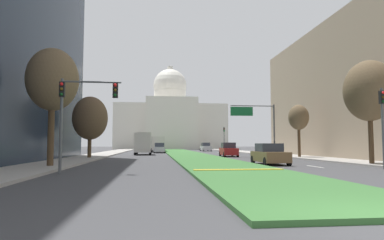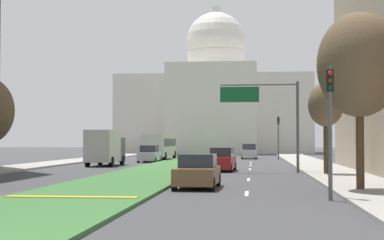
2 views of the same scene
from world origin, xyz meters
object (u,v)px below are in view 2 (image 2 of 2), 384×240
sedan_lead_stopped (197,172)px  sedan_distant (150,154)px  capitol_building (216,106)px  sedan_far_horizon (249,152)px  traffic_light_near_right (330,114)px  overhead_guide_sign (268,107)px  city_bus (160,145)px  box_truck_delivery (105,147)px  street_tree_right_near (359,65)px  traffic_light_far_right (278,132)px  sedan_midblock (222,160)px  street_tree_right_mid (326,106)px

sedan_lead_stopped → sedan_distant: 34.18m
capitol_building → sedan_far_horizon: capitol_building is taller
traffic_light_near_right → overhead_guide_sign: overhead_guide_sign is taller
traffic_light_near_right → city_bus: (-14.00, 47.16, -1.54)m
sedan_distant → box_truck_delivery: 9.36m
capitol_building → street_tree_right_near: 83.04m
capitol_building → traffic_light_far_right: capitol_building is taller
sedan_lead_stopped → city_bus: size_ratio=0.39×
traffic_light_near_right → traffic_light_far_right: size_ratio=1.00×
traffic_light_far_right → box_truck_delivery: 25.30m
sedan_midblock → city_bus: city_bus is taller
traffic_light_near_right → sedan_lead_stopped: bearing=136.2°
overhead_guide_sign → box_truck_delivery: overhead_guide_sign is taller
street_tree_right_near → box_truck_delivery: street_tree_right_near is taller
sedan_distant → city_bus: (-0.25, 8.56, 0.94)m
sedan_distant → capitol_building: bearing=85.2°
street_tree_right_near → sedan_far_horizon: (-5.30, 47.87, -4.78)m
box_truck_delivery → city_bus: size_ratio=0.58×
box_truck_delivery → city_bus: box_truck_delivery is taller
traffic_light_near_right → sedan_midblock: (-5.29, 21.35, -2.49)m
street_tree_right_mid → box_truck_delivery: 22.57m
street_tree_right_near → city_bus: street_tree_right_near is taller
street_tree_right_near → street_tree_right_mid: (-0.01, 12.54, -1.08)m
sedan_lead_stopped → sedan_far_horizon: bearing=87.4°
sedan_midblock → city_bus: 27.25m
box_truck_delivery → city_bus: bearing=82.7°
box_truck_delivery → traffic_light_far_right: bearing=49.9°
sedan_lead_stopped → sedan_far_horizon: sedan_far_horizon is taller
traffic_light_far_right → sedan_distant: 17.38m
sedan_midblock → sedan_distant: bearing=116.1°
overhead_guide_sign → box_truck_delivery: 17.57m
street_tree_right_mid → city_bus: bearing=117.0°
box_truck_delivery → sedan_distant: bearing=74.4°
sedan_far_horizon → city_bus: 11.41m
street_tree_right_near → box_truck_delivery: 31.76m
traffic_light_far_right → street_tree_right_near: (1.76, -45.18, 2.33)m
overhead_guide_sign → sedan_lead_stopped: (-3.71, -14.51, -3.88)m
city_bus → street_tree_right_near: bearing=-70.0°
sedan_far_horizon → box_truck_delivery: (-12.70, -22.01, 0.82)m
traffic_light_near_right → street_tree_right_mid: (1.75, 16.30, 1.25)m
sedan_midblock → city_bus: size_ratio=0.42×
street_tree_right_mid → street_tree_right_near: bearing=-89.9°
street_tree_right_mid → traffic_light_far_right: bearing=93.1°
city_bus → sedan_distant: bearing=-88.3°
overhead_guide_sign → street_tree_right_near: (3.67, -16.15, 0.99)m
traffic_light_far_right → sedan_midblock: 28.20m
overhead_guide_sign → sedan_midblock: size_ratio=1.41×
capitol_building → sedan_lead_stopped: size_ratio=7.78×
street_tree_right_near → capitol_building: bearing=98.0°
capitol_building → overhead_guide_sign: size_ratio=5.16×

